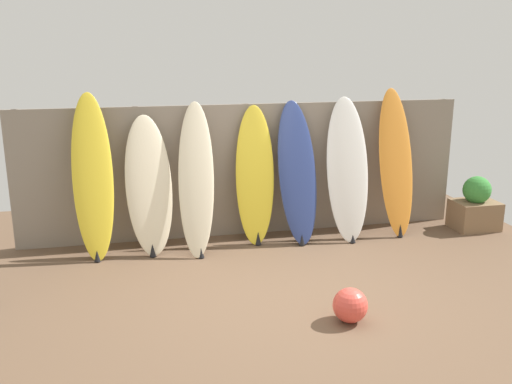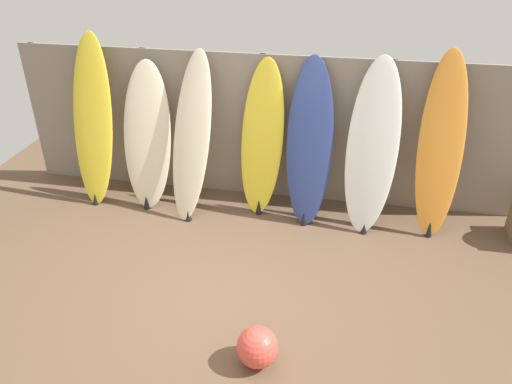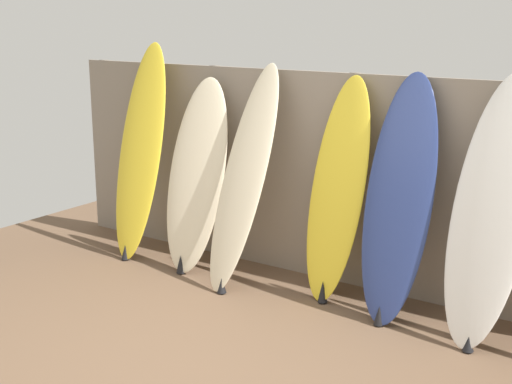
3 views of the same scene
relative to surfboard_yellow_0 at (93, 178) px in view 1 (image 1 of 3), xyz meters
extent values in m
plane|color=brown|center=(1.99, -1.59, -1.00)|extent=(7.68, 7.68, 0.00)
cube|color=gray|center=(1.99, 0.41, -0.10)|extent=(6.08, 0.04, 1.80)
cylinder|color=slate|center=(-0.89, 0.45, -0.10)|extent=(0.10, 0.10, 1.80)
cylinder|color=slate|center=(0.55, 0.45, -0.10)|extent=(0.10, 0.10, 1.80)
cylinder|color=slate|center=(1.99, 0.45, -0.10)|extent=(0.10, 0.10, 1.80)
cylinder|color=slate|center=(3.43, 0.45, -0.10)|extent=(0.10, 0.10, 1.80)
cylinder|color=slate|center=(4.87, 0.45, -0.10)|extent=(0.10, 0.10, 1.80)
ellipsoid|color=yellow|center=(0.00, 0.00, 0.01)|extent=(0.51, 0.64, 2.02)
cone|color=black|center=(0.00, -0.26, -0.92)|extent=(0.08, 0.08, 0.14)
ellipsoid|color=beige|center=(0.67, 0.01, -0.13)|extent=(0.62, 0.65, 1.73)
cone|color=black|center=(0.67, -0.24, -0.91)|extent=(0.08, 0.08, 0.16)
ellipsoid|color=beige|center=(1.25, -0.07, -0.06)|extent=(0.54, 0.83, 1.88)
cone|color=black|center=(1.25, -0.40, -0.92)|extent=(0.08, 0.08, 0.12)
ellipsoid|color=yellow|center=(2.04, 0.10, -0.10)|extent=(0.56, 0.55, 1.80)
cone|color=black|center=(2.04, -0.11, -0.90)|extent=(0.08, 0.08, 0.18)
ellipsoid|color=navy|center=(2.60, 0.03, -0.07)|extent=(0.56, 0.67, 1.86)
cone|color=black|center=(2.60, -0.25, -0.91)|extent=(0.08, 0.08, 0.15)
ellipsoid|color=white|center=(3.29, 0.00, -0.05)|extent=(0.63, 0.75, 1.89)
cone|color=black|center=(3.29, -0.29, -0.93)|extent=(0.08, 0.08, 0.11)
ellipsoid|color=orange|center=(4.01, 0.04, 0.00)|extent=(0.49, 0.63, 1.99)
cone|color=black|center=(4.01, -0.22, -0.90)|extent=(0.08, 0.08, 0.17)
cube|color=#846647|center=(5.21, -0.10, -0.79)|extent=(0.61, 0.48, 0.41)
sphere|color=#398838|center=(5.21, -0.10, -0.43)|extent=(0.39, 0.39, 0.39)
sphere|color=#E54C3F|center=(2.44, -2.35, -0.83)|extent=(0.34, 0.34, 0.34)
camera|label=1|loc=(0.49, -7.01, 1.62)|focal=40.00mm
camera|label=2|loc=(2.95, -5.15, 2.22)|focal=35.00mm
camera|label=3|loc=(4.62, -4.83, 1.27)|focal=50.00mm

